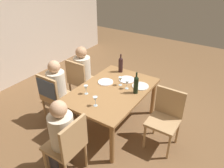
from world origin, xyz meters
TOP-DOWN VIEW (x-y plane):
  - ground_plane at (0.00, 0.00)m, footprint 10.00×10.00m
  - rear_room_partition at (0.00, 2.72)m, footprint 6.40×0.12m
  - dining_table at (0.00, 0.00)m, footprint 1.51×1.03m
  - chair_far_left at (-0.46, 0.90)m, footprint 0.45×0.44m
  - chair_far_right at (0.25, 0.90)m, footprint 0.44×0.44m
  - chair_left_end at (-1.13, -0.09)m, footprint 0.44×0.44m
  - chair_near at (0.09, -0.90)m, footprint 0.44×0.44m
  - person_woman_host at (-0.31, 0.90)m, footprint 0.35×0.31m
  - person_man_bearded at (0.37, 0.90)m, footprint 0.36×0.32m
  - person_man_guest at (-1.13, 0.03)m, footprint 0.31×0.36m
  - wine_bottle_tall_green at (0.12, -0.36)m, footprint 0.07×0.07m
  - wine_bottle_dark_red at (0.61, 0.21)m, footprint 0.08×0.08m
  - wine_glass_near_left at (-0.32, 0.26)m, footprint 0.07×0.07m
  - wine_glass_centre at (0.15, -0.19)m, footprint 0.07×0.07m
  - wine_glass_near_right at (-0.50, -0.04)m, footprint 0.07×0.07m
  - wine_glass_far at (0.19, -0.04)m, footprint 0.07×0.07m
  - dinner_plate_host at (0.13, 0.22)m, footprint 0.26×0.26m
  - dinner_plate_guest_left at (0.40, -0.05)m, footprint 0.28×0.28m
  - dinner_plate_guest_right at (0.33, -0.34)m, footprint 0.27×0.27m

SIDE VIEW (x-z plane):
  - ground_plane at x=0.00m, z-range 0.00..0.00m
  - chair_far_right at x=0.25m, z-range 0.07..0.99m
  - chair_left_end at x=-1.13m, z-range 0.07..0.99m
  - chair_near at x=0.09m, z-range 0.07..0.99m
  - chair_far_left at x=-0.46m, z-range 0.13..1.05m
  - dining_table at x=0.00m, z-range 0.28..1.00m
  - person_woman_host at x=-0.31m, z-range 0.09..1.22m
  - person_man_guest at x=-1.13m, z-range 0.09..1.23m
  - person_man_bearded at x=0.37m, z-range 0.09..1.24m
  - dinner_plate_host at x=0.13m, z-range 0.72..0.74m
  - dinner_plate_guest_left at x=0.40m, z-range 0.72..0.74m
  - dinner_plate_guest_right at x=0.33m, z-range 0.72..0.74m
  - wine_glass_near_left at x=-0.32m, z-range 0.76..0.91m
  - wine_glass_centre at x=0.15m, z-range 0.76..0.91m
  - wine_glass_near_right at x=-0.50m, z-range 0.76..0.91m
  - wine_glass_far at x=0.19m, z-range 0.76..0.91m
  - wine_bottle_dark_red at x=0.61m, z-range 0.70..1.05m
  - wine_bottle_tall_green at x=0.12m, z-range 0.70..1.06m
  - rear_room_partition at x=0.00m, z-range 0.00..2.70m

